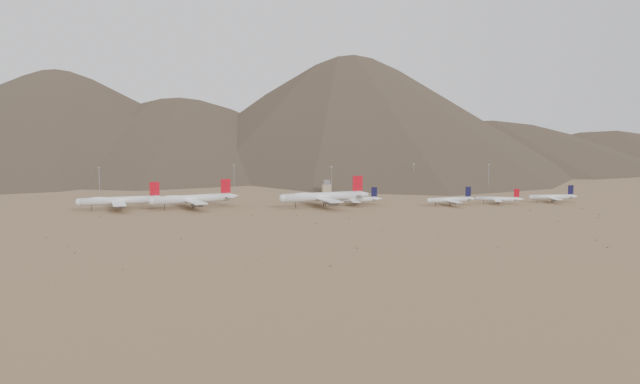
{
  "coord_description": "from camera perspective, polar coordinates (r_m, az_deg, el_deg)",
  "views": [
    {
      "loc": [
        -48.36,
        -443.64,
        62.21
      ],
      "look_at": [
        12.37,
        30.0,
        10.87
      ],
      "focal_mm": 35.0,
      "sensor_mm": 36.0,
      "label": 1
    }
  ],
  "objects": [
    {
      "name": "narrowbody_d",
      "position": [
        537.14,
        20.52,
        -0.42
      ],
      "size": [
        41.93,
        29.94,
        13.83
      ],
      "rotation": [
        0.0,
        0.0,
        -0.02
      ],
      "color": "silver",
      "rests_on": "ground"
    },
    {
      "name": "control_tower",
      "position": [
        571.9,
        0.6,
        0.43
      ],
      "size": [
        8.0,
        8.0,
        12.0
      ],
      "color": "tan",
      "rests_on": "ground"
    },
    {
      "name": "mast_far_east",
      "position": [
        608.9,
        15.16,
        1.4
      ],
      "size": [
        2.0,
        0.6,
        25.7
      ],
      "color": "gray",
      "rests_on": "ground"
    },
    {
      "name": "narrowbody_a",
      "position": [
        487.13,
        3.25,
        -0.68
      ],
      "size": [
        42.15,
        30.13,
        13.9
      ],
      "rotation": [
        0.0,
        0.0,
        0.02
      ],
      "color": "silver",
      "rests_on": "ground"
    },
    {
      "name": "widebody_centre",
      "position": [
        477.09,
        -11.62,
        -0.61
      ],
      "size": [
        66.86,
        53.58,
        20.97
      ],
      "rotation": [
        0.0,
        0.0,
        0.38
      ],
      "color": "silver",
      "rests_on": "ground"
    },
    {
      "name": "widebody_west",
      "position": [
        483.19,
        -17.84,
        -0.74
      ],
      "size": [
        65.37,
        51.46,
        19.76
      ],
      "rotation": [
        0.0,
        0.0,
        0.24
      ],
      "color": "silver",
      "rests_on": "ground"
    },
    {
      "name": "mast_east",
      "position": [
        605.75,
        8.55,
        1.52
      ],
      "size": [
        2.0,
        0.6,
        25.7
      ],
      "color": "gray",
      "rests_on": "ground"
    },
    {
      "name": "mast_centre",
      "position": [
        554.46,
        1.06,
        1.17
      ],
      "size": [
        2.0,
        0.6,
        25.7
      ],
      "color": "gray",
      "rests_on": "ground"
    },
    {
      "name": "mountain_ridge",
      "position": [
        1347.37,
        -5.31,
        9.85
      ],
      "size": [
        4400.0,
        1000.0,
        300.0
      ],
      "color": "brown",
      "rests_on": "ground"
    },
    {
      "name": "ground",
      "position": [
        450.58,
        -1.08,
        -1.8
      ],
      "size": [
        3000.0,
        3000.0,
        0.0
      ],
      "primitive_type": "plane",
      "color": "#936E4C",
      "rests_on": "ground"
    },
    {
      "name": "narrowbody_c",
      "position": [
        512.81,
        16.04,
        -0.62
      ],
      "size": [
        36.47,
        27.04,
        12.38
      ],
      "rotation": [
        0.0,
        0.0,
        -0.29
      ],
      "color": "silver",
      "rests_on": "ground"
    },
    {
      "name": "narrowbody_b",
      "position": [
        494.04,
        11.87,
        -0.69
      ],
      "size": [
        42.51,
        31.18,
        14.2
      ],
      "rotation": [
        0.0,
        0.0,
        0.21
      ],
      "color": "silver",
      "rests_on": "ground"
    },
    {
      "name": "mast_west",
      "position": [
        583.25,
        -7.87,
        1.36
      ],
      "size": [
        2.0,
        0.6,
        25.7
      ],
      "color": "gray",
      "rests_on": "ground"
    },
    {
      "name": "desert_scrub",
      "position": [
        377.08,
        2.76,
        -3.32
      ],
      "size": [
        442.45,
        176.84,
        0.91
      ],
      "color": "brown",
      "rests_on": "ground"
    },
    {
      "name": "mast_far_west",
      "position": [
        578.89,
        -19.53,
        1.03
      ],
      "size": [
        2.0,
        0.6,
        25.7
      ],
      "color": "gray",
      "rests_on": "ground"
    },
    {
      "name": "widebody_east",
      "position": [
        476.27,
        0.3,
        -0.42
      ],
      "size": [
        74.99,
        59.26,
        22.82
      ],
      "rotation": [
        0.0,
        0.0,
        0.27
      ],
      "color": "silver",
      "rests_on": "ground"
    }
  ]
}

